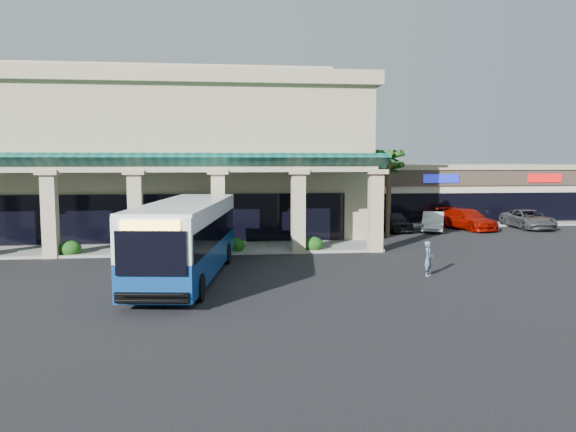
{
  "coord_description": "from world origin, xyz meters",
  "views": [
    {
      "loc": [
        -2.82,
        -26.15,
        5.25
      ],
      "look_at": [
        0.83,
        4.49,
        2.2
      ],
      "focal_mm": 35.0,
      "sensor_mm": 36.0,
      "label": 1
    }
  ],
  "objects": [
    {
      "name": "car_gray",
      "position": [
        20.81,
        14.6,
        0.73
      ],
      "size": [
        2.48,
        5.3,
        1.46
      ],
      "primitive_type": "imported",
      "rotation": [
        0.0,
        0.0,
        -0.01
      ],
      "color": "#48494C",
      "rests_on": "ground"
    },
    {
      "name": "strip_mall",
      "position": [
        18.0,
        24.0,
        2.45
      ],
      "size": [
        22.5,
        12.5,
        4.9
      ],
      "primitive_type": null,
      "color": "beige",
      "rests_on": "ground"
    },
    {
      "name": "pedestrian",
      "position": [
        6.54,
        -1.82,
        0.8
      ],
      "size": [
        0.64,
        0.7,
        1.6
      ],
      "primitive_type": "imported",
      "rotation": [
        0.0,
        0.0,
        0.98
      ],
      "color": "slate",
      "rests_on": "ground"
    },
    {
      "name": "transit_bus",
      "position": [
        -4.37,
        -1.13,
        1.72
      ],
      "size": [
        4.61,
        12.6,
        3.44
      ],
      "primitive_type": null,
      "rotation": [
        0.0,
        0.0,
        -0.14
      ],
      "color": "navy",
      "rests_on": "ground"
    },
    {
      "name": "palm_1",
      "position": [
        9.5,
        14.0,
        2.9
      ],
      "size": [
        2.4,
        2.4,
        5.8
      ],
      "primitive_type": null,
      "color": "#173B0F",
      "rests_on": "ground"
    },
    {
      "name": "main_building",
      "position": [
        -8.0,
        16.0,
        5.67
      ],
      "size": [
        30.8,
        14.8,
        11.35
      ],
      "primitive_type": null,
      "color": "tan",
      "rests_on": "ground"
    },
    {
      "name": "car_white",
      "position": [
        12.89,
        13.9,
        0.72
      ],
      "size": [
        3.1,
        4.59,
        1.43
      ],
      "primitive_type": "imported",
      "rotation": [
        0.0,
        0.0,
        -0.4
      ],
      "color": "silver",
      "rests_on": "ground"
    },
    {
      "name": "ground",
      "position": [
        0.0,
        0.0,
        0.0
      ],
      "size": [
        110.0,
        110.0,
        0.0
      ],
      "primitive_type": "plane",
      "color": "black"
    },
    {
      "name": "broadleaf_tree",
      "position": [
        7.5,
        19.0,
        2.41
      ],
      "size": [
        2.6,
        2.6,
        4.81
      ],
      "primitive_type": null,
      "color": "#174710",
      "rests_on": "ground"
    },
    {
      "name": "arcade",
      "position": [
        -8.0,
        6.8,
        2.85
      ],
      "size": [
        30.0,
        6.2,
        5.7
      ],
      "primitive_type": null,
      "color": "#0C4B3F",
      "rests_on": "ground"
    },
    {
      "name": "palm_0",
      "position": [
        8.5,
        11.0,
        3.3
      ],
      "size": [
        2.4,
        2.4,
        6.6
      ],
      "primitive_type": null,
      "color": "#173B0F",
      "rests_on": "ground"
    },
    {
      "name": "car_red",
      "position": [
        15.87,
        14.65,
        0.79
      ],
      "size": [
        3.64,
        5.83,
        1.57
      ],
      "primitive_type": "imported",
      "rotation": [
        0.0,
        0.0,
        0.28
      ],
      "color": "#9C0D03",
      "rests_on": "ground"
    },
    {
      "name": "car_silver",
      "position": [
        9.92,
        14.22,
        0.75
      ],
      "size": [
        2.06,
        4.51,
        1.5
      ],
      "primitive_type": "imported",
      "rotation": [
        0.0,
        0.0,
        0.07
      ],
      "color": "black",
      "rests_on": "ground"
    }
  ]
}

